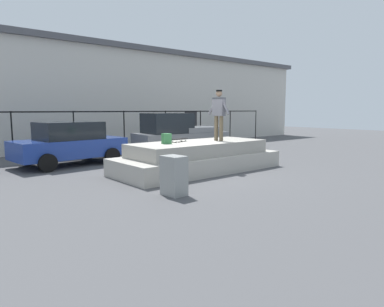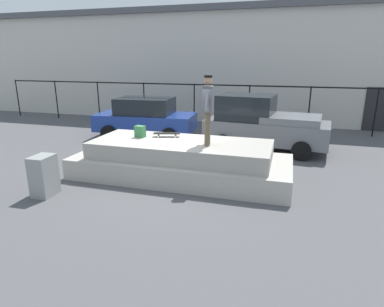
% 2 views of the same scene
% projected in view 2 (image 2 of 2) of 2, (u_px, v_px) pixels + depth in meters
% --- Properties ---
extents(ground_plane, '(60.00, 60.00, 0.00)m').
position_uv_depth(ground_plane, '(170.00, 175.00, 9.35)').
color(ground_plane, '#4C4C4F').
extents(concrete_ledge, '(6.03, 2.40, 1.03)m').
position_uv_depth(concrete_ledge, '(181.00, 161.00, 9.15)').
color(concrete_ledge, '#ADA89E').
rests_on(concrete_ledge, ground_plane).
extents(skateboarder, '(0.31, 0.93, 1.80)m').
position_uv_depth(skateboarder, '(208.00, 105.00, 8.33)').
color(skateboarder, brown).
rests_on(skateboarder, concrete_ledge).
extents(skateboard, '(0.80, 0.40, 0.12)m').
position_uv_depth(skateboard, '(167.00, 134.00, 9.49)').
color(skateboard, black).
rests_on(skateboard, concrete_ledge).
extents(backpack, '(0.30, 0.24, 0.34)m').
position_uv_depth(backpack, '(140.00, 132.00, 9.43)').
color(backpack, '#33723F').
rests_on(backpack, concrete_ledge).
extents(car_blue_sedan_near, '(4.24, 2.37, 1.67)m').
position_uv_depth(car_blue_sedan_near, '(146.00, 117.00, 13.72)').
color(car_blue_sedan_near, navy).
rests_on(car_blue_sedan_near, ground_plane).
extents(car_grey_pickup_mid, '(4.49, 2.36, 1.98)m').
position_uv_depth(car_grey_pickup_mid, '(262.00, 123.00, 11.81)').
color(car_grey_pickup_mid, slate).
rests_on(car_grey_pickup_mid, ground_plane).
extents(utility_box, '(0.47, 0.62, 1.00)m').
position_uv_depth(utility_box, '(44.00, 176.00, 7.87)').
color(utility_box, gray).
rests_on(utility_box, ground_plane).
extents(fence_row, '(24.06, 0.06, 2.08)m').
position_uv_depth(fence_row, '(221.00, 97.00, 15.46)').
color(fence_row, black).
rests_on(fence_row, ground_plane).
extents(warehouse_building, '(35.56, 9.18, 5.79)m').
position_uv_depth(warehouse_building, '(240.00, 64.00, 20.30)').
color(warehouse_building, beige).
rests_on(warehouse_building, ground_plane).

